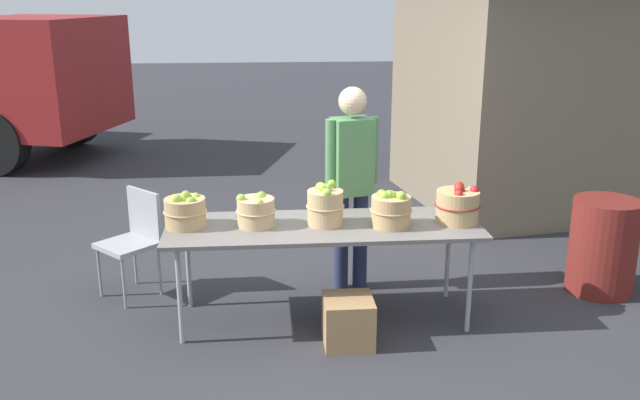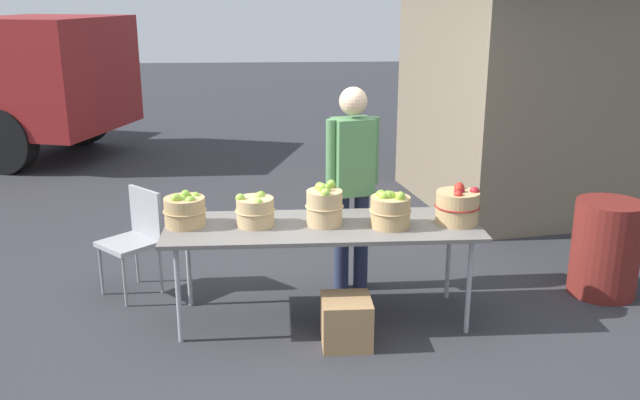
% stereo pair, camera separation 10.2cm
% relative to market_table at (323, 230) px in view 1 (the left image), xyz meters
% --- Properties ---
extents(ground_plane, '(40.00, 40.00, 0.00)m').
position_rel_market_table_xyz_m(ground_plane, '(0.00, 0.00, -0.71)').
color(ground_plane, '#2D2D33').
extents(market_table, '(2.30, 0.76, 0.75)m').
position_rel_market_table_xyz_m(market_table, '(0.00, 0.00, 0.00)').
color(market_table, slate).
rests_on(market_table, ground).
extents(apple_basket_green_0, '(0.32, 0.32, 0.26)m').
position_rel_market_table_xyz_m(apple_basket_green_0, '(-1.00, 0.05, 0.16)').
color(apple_basket_green_0, tan).
rests_on(apple_basket_green_0, market_table).
extents(apple_basket_green_1, '(0.29, 0.29, 0.25)m').
position_rel_market_table_xyz_m(apple_basket_green_1, '(-0.49, 0.03, 0.15)').
color(apple_basket_green_1, tan).
rests_on(apple_basket_green_1, market_table).
extents(apple_basket_green_2, '(0.28, 0.28, 0.32)m').
position_rel_market_table_xyz_m(apple_basket_green_2, '(0.01, 0.01, 0.18)').
color(apple_basket_green_2, tan).
rests_on(apple_basket_green_2, market_table).
extents(apple_basket_green_3, '(0.31, 0.31, 0.28)m').
position_rel_market_table_xyz_m(apple_basket_green_3, '(0.49, -0.07, 0.17)').
color(apple_basket_green_3, tan).
rests_on(apple_basket_green_3, market_table).
extents(apple_basket_red_0, '(0.33, 0.33, 0.29)m').
position_rel_market_table_xyz_m(apple_basket_red_0, '(0.99, -0.02, 0.17)').
color(apple_basket_red_0, tan).
rests_on(apple_basket_red_0, market_table).
extents(vendor_adult, '(0.43, 0.29, 1.68)m').
position_rel_market_table_xyz_m(vendor_adult, '(0.28, 0.56, 0.28)').
color(vendor_adult, '#262D4C').
rests_on(vendor_adult, ground).
extents(food_kiosk, '(3.94, 3.45, 2.74)m').
position_rel_market_table_xyz_m(food_kiosk, '(2.91, 3.00, 0.67)').
color(food_kiosk, '#726651').
rests_on(food_kiosk, ground).
extents(folding_chair, '(0.57, 0.57, 0.86)m').
position_rel_market_table_xyz_m(folding_chair, '(-1.48, 0.59, -0.20)').
color(folding_chair, '#99999E').
rests_on(folding_chair, ground).
extents(trash_barrel, '(0.54, 0.54, 0.78)m').
position_rel_market_table_xyz_m(trash_barrel, '(2.33, 0.31, -0.32)').
color(trash_barrel, maroon).
rests_on(trash_barrel, ground).
extents(produce_crate, '(0.34, 0.34, 0.34)m').
position_rel_market_table_xyz_m(produce_crate, '(0.14, -0.41, -0.54)').
color(produce_crate, '#A87F51').
rests_on(produce_crate, ground).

